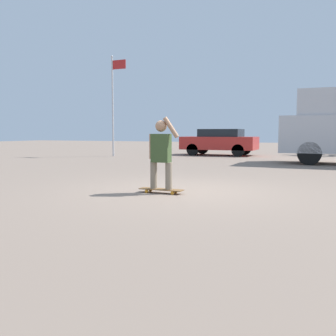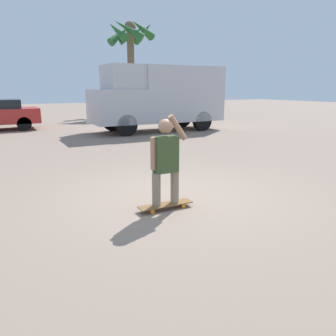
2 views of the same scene
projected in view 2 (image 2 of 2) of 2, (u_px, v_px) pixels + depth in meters
The scene contains 5 objects.
ground_plane at pixel (171, 198), 6.02m from camera, with size 80.00×80.00×0.00m, color gray.
skateboard at pixel (166, 205), 5.45m from camera, with size 0.94×0.23×0.09m.
person_skateboarder at pixel (166, 158), 5.25m from camera, with size 0.65×0.23×1.48m.
camper_van at pixel (160, 96), 15.06m from camera, with size 6.09×2.10×2.92m.
palm_tree_near_van at pixel (131, 41), 22.88m from camera, with size 3.24×3.49×6.56m.
Camera 2 is at (-2.71, -5.03, 1.97)m, focal length 35.00 mm.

